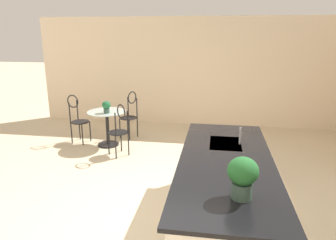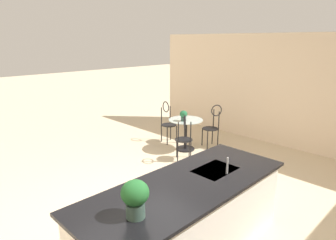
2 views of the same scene
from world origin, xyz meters
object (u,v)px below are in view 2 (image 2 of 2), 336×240
at_px(bistro_table, 186,132).
at_px(chair_toward_desk, 213,124).
at_px(chair_by_island, 168,120).
at_px(potted_plant_on_table, 184,115).
at_px(potted_plant_counter_far, 135,197).
at_px(chair_near_window, 184,136).

distance_m(bistro_table, chair_toward_desk, 0.71).
bearing_deg(chair_by_island, potted_plant_on_table, 72.73).
height_order(potted_plant_on_table, potted_plant_counter_far, potted_plant_counter_far).
bearing_deg(bistro_table, potted_plant_counter_far, 35.48).
relative_size(bistro_table, potted_plant_on_table, 3.27).
relative_size(chair_near_window, potted_plant_on_table, 4.25).
bearing_deg(chair_toward_desk, bistro_table, -26.74).
bearing_deg(chair_by_island, potted_plant_counter_far, 41.60).
distance_m(chair_near_window, chair_toward_desk, 1.17).
bearing_deg(bistro_table, chair_toward_desk, 153.26).
relative_size(chair_toward_desk, potted_plant_counter_far, 2.77).
bearing_deg(potted_plant_counter_far, potted_plant_on_table, -144.01).
xyz_separation_m(chair_by_island, chair_toward_desk, (-0.52, 1.01, 0.00)).
xyz_separation_m(chair_by_island, potted_plant_counter_far, (3.59, 3.18, 0.56)).
bearing_deg(bistro_table, chair_by_island, -98.23).
height_order(bistro_table, potted_plant_counter_far, potted_plant_counter_far).
height_order(chair_by_island, potted_plant_on_table, chair_by_island).
xyz_separation_m(chair_near_window, chair_by_island, (-0.64, -1.13, 0.00)).
relative_size(bistro_table, potted_plant_counter_far, 2.13).
distance_m(chair_toward_desk, potted_plant_on_table, 0.86).
bearing_deg(chair_toward_desk, potted_plant_on_table, -19.42).
relative_size(chair_by_island, potted_plant_on_table, 4.25).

